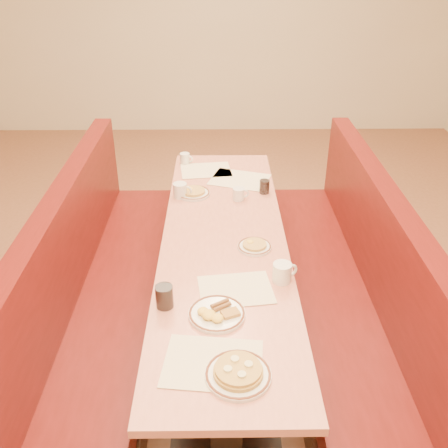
{
  "coord_description": "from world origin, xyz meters",
  "views": [
    {
      "loc": [
        -0.03,
        -2.39,
        2.23
      ],
      "look_at": [
        0.0,
        0.01,
        0.85
      ],
      "focal_mm": 40.0,
      "sensor_mm": 36.0,
      "label": 1
    }
  ],
  "objects_px": {
    "eggs_plate": "(216,313)",
    "coffee_mug_d": "(185,158)",
    "diner_table": "(224,293)",
    "coffee_mug_a": "(283,272)",
    "soda_tumbler_near": "(164,297)",
    "coffee_mug_c": "(239,194)",
    "booth_left": "(102,296)",
    "soda_tumbler_mid": "(264,187)",
    "pancake_plate": "(238,373)",
    "booth_right": "(345,294)",
    "coffee_mug_b": "(181,190)"
  },
  "relations": [
    {
      "from": "eggs_plate",
      "to": "coffee_mug_d",
      "type": "xyz_separation_m",
      "value": [
        -0.24,
        1.75,
        0.02
      ]
    },
    {
      "from": "diner_table",
      "to": "eggs_plate",
      "type": "xyz_separation_m",
      "value": [
        -0.04,
        -0.65,
        0.39
      ]
    },
    {
      "from": "coffee_mug_a",
      "to": "soda_tumbler_near",
      "type": "bearing_deg",
      "value": 177.16
    },
    {
      "from": "coffee_mug_a",
      "to": "soda_tumbler_near",
      "type": "xyz_separation_m",
      "value": [
        -0.56,
        -0.19,
        0.0
      ]
    },
    {
      "from": "coffee_mug_c",
      "to": "eggs_plate",
      "type": "bearing_deg",
      "value": -105.44
    },
    {
      "from": "booth_left",
      "to": "coffee_mug_d",
      "type": "bearing_deg",
      "value": 67.5
    },
    {
      "from": "diner_table",
      "to": "coffee_mug_c",
      "type": "distance_m",
      "value": 0.65
    },
    {
      "from": "soda_tumbler_mid",
      "to": "eggs_plate",
      "type": "bearing_deg",
      "value": -104.32
    },
    {
      "from": "coffee_mug_d",
      "to": "pancake_plate",
      "type": "bearing_deg",
      "value": -59.29
    },
    {
      "from": "diner_table",
      "to": "eggs_plate",
      "type": "bearing_deg",
      "value": -93.7
    },
    {
      "from": "coffee_mug_a",
      "to": "coffee_mug_c",
      "type": "xyz_separation_m",
      "value": [
        -0.18,
        0.88,
        -0.01
      ]
    },
    {
      "from": "eggs_plate",
      "to": "coffee_mug_d",
      "type": "distance_m",
      "value": 1.77
    },
    {
      "from": "booth_right",
      "to": "soda_tumbler_mid",
      "type": "distance_m",
      "value": 0.86
    },
    {
      "from": "coffee_mug_d",
      "to": "booth_right",
      "type": "bearing_deg",
      "value": -25.33
    },
    {
      "from": "diner_table",
      "to": "coffee_mug_a",
      "type": "bearing_deg",
      "value": -53.83
    },
    {
      "from": "diner_table",
      "to": "soda_tumbler_mid",
      "type": "bearing_deg",
      "value": 65.08
    },
    {
      "from": "coffee_mug_c",
      "to": "soda_tumbler_mid",
      "type": "relative_size",
      "value": 1.18
    },
    {
      "from": "booth_right",
      "to": "coffee_mug_c",
      "type": "distance_m",
      "value": 0.91
    },
    {
      "from": "diner_table",
      "to": "coffee_mug_a",
      "type": "height_order",
      "value": "coffee_mug_a"
    },
    {
      "from": "soda_tumbler_near",
      "to": "soda_tumbler_mid",
      "type": "distance_m",
      "value": 1.3
    },
    {
      "from": "eggs_plate",
      "to": "pancake_plate",
      "type": "bearing_deg",
      "value": -76.77
    },
    {
      "from": "booth_left",
      "to": "coffee_mug_a",
      "type": "height_order",
      "value": "booth_left"
    },
    {
      "from": "booth_left",
      "to": "soda_tumbler_mid",
      "type": "distance_m",
      "value": 1.25
    },
    {
      "from": "eggs_plate",
      "to": "coffee_mug_d",
      "type": "height_order",
      "value": "coffee_mug_d"
    },
    {
      "from": "pancake_plate",
      "to": "coffee_mug_c",
      "type": "bearing_deg",
      "value": 87.66
    },
    {
      "from": "coffee_mug_b",
      "to": "soda_tumbler_mid",
      "type": "height_order",
      "value": "coffee_mug_b"
    },
    {
      "from": "booth_right",
      "to": "soda_tumbler_near",
      "type": "relative_size",
      "value": 22.37
    },
    {
      "from": "booth_left",
      "to": "diner_table",
      "type": "bearing_deg",
      "value": 0.0
    },
    {
      "from": "coffee_mug_b",
      "to": "soda_tumbler_near",
      "type": "relative_size",
      "value": 1.13
    },
    {
      "from": "booth_left",
      "to": "coffee_mug_b",
      "type": "xyz_separation_m",
      "value": [
        0.46,
        0.54,
        0.44
      ]
    },
    {
      "from": "diner_table",
      "to": "pancake_plate",
      "type": "height_order",
      "value": "pancake_plate"
    },
    {
      "from": "booth_left",
      "to": "soda_tumbler_near",
      "type": "bearing_deg",
      "value": -51.91
    },
    {
      "from": "coffee_mug_b",
      "to": "diner_table",
      "type": "bearing_deg",
      "value": -52.98
    },
    {
      "from": "pancake_plate",
      "to": "coffee_mug_c",
      "type": "relative_size",
      "value": 2.43
    },
    {
      "from": "diner_table",
      "to": "eggs_plate",
      "type": "height_order",
      "value": "eggs_plate"
    },
    {
      "from": "coffee_mug_c",
      "to": "soda_tumbler_mid",
      "type": "bearing_deg",
      "value": 21.78
    },
    {
      "from": "diner_table",
      "to": "coffee_mug_a",
      "type": "xyz_separation_m",
      "value": [
        0.28,
        -0.39,
        0.43
      ]
    },
    {
      "from": "diner_table",
      "to": "booth_right",
      "type": "bearing_deg",
      "value": 0.0
    },
    {
      "from": "coffee_mug_b",
      "to": "coffee_mug_c",
      "type": "height_order",
      "value": "coffee_mug_b"
    },
    {
      "from": "booth_left",
      "to": "eggs_plate",
      "type": "relative_size",
      "value": 9.72
    },
    {
      "from": "diner_table",
      "to": "coffee_mug_b",
      "type": "distance_m",
      "value": 0.74
    },
    {
      "from": "coffee_mug_b",
      "to": "soda_tumbler_near",
      "type": "bearing_deg",
      "value": -80.34
    },
    {
      "from": "coffee_mug_a",
      "to": "soda_tumbler_near",
      "type": "relative_size",
      "value": 1.15
    },
    {
      "from": "soda_tumbler_near",
      "to": "coffee_mug_c",
      "type": "bearing_deg",
      "value": 70.3
    },
    {
      "from": "coffee_mug_d",
      "to": "coffee_mug_c",
      "type": "bearing_deg",
      "value": -35.75
    },
    {
      "from": "eggs_plate",
      "to": "diner_table",
      "type": "bearing_deg",
      "value": 86.3
    },
    {
      "from": "booth_left",
      "to": "pancake_plate",
      "type": "bearing_deg",
      "value": -52.47
    },
    {
      "from": "booth_right",
      "to": "eggs_plate",
      "type": "distance_m",
      "value": 1.09
    },
    {
      "from": "booth_right",
      "to": "soda_tumbler_mid",
      "type": "xyz_separation_m",
      "value": [
        -0.46,
        0.59,
        0.43
      ]
    },
    {
      "from": "coffee_mug_d",
      "to": "soda_tumbler_mid",
      "type": "height_order",
      "value": "soda_tumbler_mid"
    }
  ]
}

